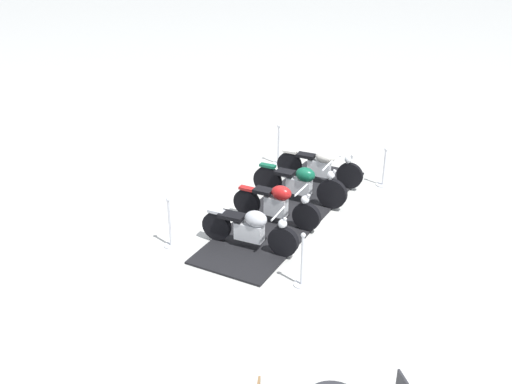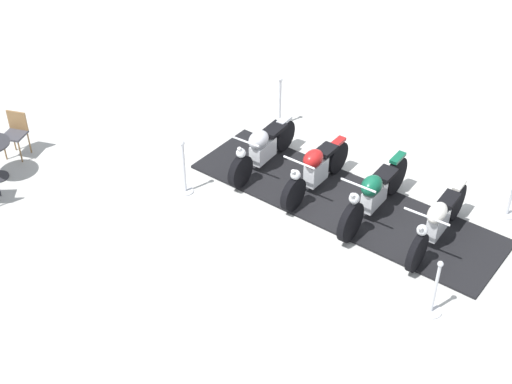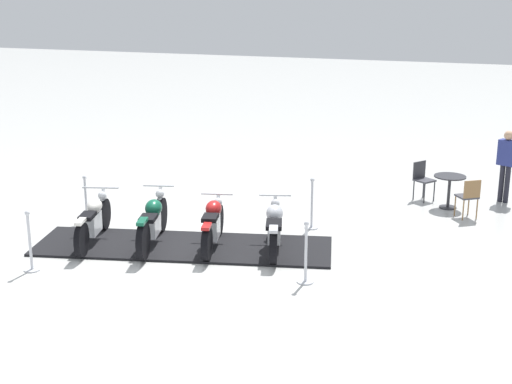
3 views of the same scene
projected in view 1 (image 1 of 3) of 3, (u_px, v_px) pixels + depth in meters
ground_plane at (287, 213)px, 13.26m from camera, size 80.00×80.00×0.00m
display_platform at (287, 212)px, 13.25m from camera, size 6.02×3.05×0.05m
motorcycle_chrome at (250, 228)px, 11.62m from camera, size 0.89×2.04×0.91m
motorcycle_maroon at (277, 204)px, 12.56m from camera, size 0.79×2.02×0.92m
motorcycle_forest at (301, 183)px, 13.50m from camera, size 0.88×2.26×1.03m
motorcycle_cream at (321, 166)px, 14.45m from camera, size 0.94×2.17×0.96m
stanchion_left_front at (170, 229)px, 11.77m from camera, size 0.30×0.30×1.11m
stanchion_right_front at (302, 267)px, 10.52m from camera, size 0.29×0.29×1.10m
stanchion_left_rear at (278, 150)px, 15.66m from camera, size 0.29×0.29×1.13m
stanchion_right_rear at (384, 174)px, 14.44m from camera, size 0.33×0.33×1.01m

